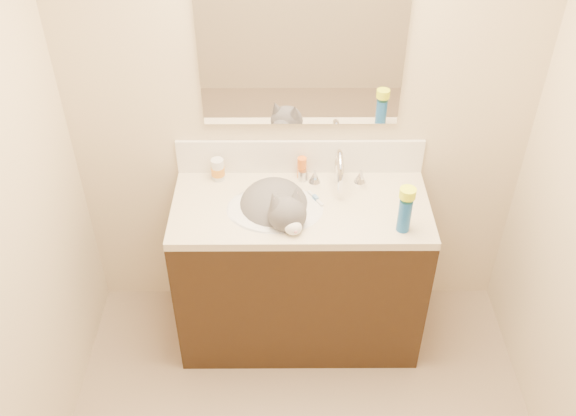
{
  "coord_description": "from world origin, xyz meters",
  "views": [
    {
      "loc": [
        -0.07,
        -1.35,
        2.71
      ],
      "look_at": [
        -0.06,
        0.92,
        0.88
      ],
      "focal_mm": 40.0,
      "sensor_mm": 36.0,
      "label": 1
    }
  ],
  "objects_px": {
    "pill_bottle": "(218,169)",
    "amber_bottle": "(302,168)",
    "cat": "(277,210)",
    "silver_jar": "(303,175)",
    "basin": "(275,220)",
    "faucet": "(339,172)",
    "vanity_cabinet": "(300,274)",
    "spray_can": "(404,215)"
  },
  "relations": [
    {
      "from": "basin",
      "to": "amber_bottle",
      "type": "bearing_deg",
      "value": 62.63
    },
    {
      "from": "vanity_cabinet",
      "to": "silver_jar",
      "type": "height_order",
      "value": "silver_jar"
    },
    {
      "from": "basin",
      "to": "pill_bottle",
      "type": "height_order",
      "value": "pill_bottle"
    },
    {
      "from": "silver_jar",
      "to": "amber_bottle",
      "type": "relative_size",
      "value": 0.49
    },
    {
      "from": "amber_bottle",
      "to": "silver_jar",
      "type": "bearing_deg",
      "value": -75.34
    },
    {
      "from": "faucet",
      "to": "silver_jar",
      "type": "height_order",
      "value": "faucet"
    },
    {
      "from": "vanity_cabinet",
      "to": "faucet",
      "type": "bearing_deg",
      "value": 37.29
    },
    {
      "from": "silver_jar",
      "to": "amber_bottle",
      "type": "distance_m",
      "value": 0.04
    },
    {
      "from": "vanity_cabinet",
      "to": "silver_jar",
      "type": "relative_size",
      "value": 21.92
    },
    {
      "from": "silver_jar",
      "to": "basin",
      "type": "bearing_deg",
      "value": -120.69
    },
    {
      "from": "cat",
      "to": "spray_can",
      "type": "xyz_separation_m",
      "value": [
        0.56,
        -0.16,
        0.1
      ]
    },
    {
      "from": "faucet",
      "to": "spray_can",
      "type": "relative_size",
      "value": 1.74
    },
    {
      "from": "cat",
      "to": "silver_jar",
      "type": "bearing_deg",
      "value": 37.75
    },
    {
      "from": "basin",
      "to": "spray_can",
      "type": "height_order",
      "value": "spray_can"
    },
    {
      "from": "vanity_cabinet",
      "to": "cat",
      "type": "relative_size",
      "value": 2.4
    },
    {
      "from": "cat",
      "to": "pill_bottle",
      "type": "bearing_deg",
      "value": 120.9
    },
    {
      "from": "silver_jar",
      "to": "cat",
      "type": "bearing_deg",
      "value": -120.72
    },
    {
      "from": "pill_bottle",
      "to": "amber_bottle",
      "type": "height_order",
      "value": "same"
    },
    {
      "from": "cat",
      "to": "basin",
      "type": "bearing_deg",
      "value": -141.83
    },
    {
      "from": "cat",
      "to": "silver_jar",
      "type": "height_order",
      "value": "cat"
    },
    {
      "from": "amber_bottle",
      "to": "basin",
      "type": "bearing_deg",
      "value": -117.37
    },
    {
      "from": "cat",
      "to": "amber_bottle",
      "type": "xyz_separation_m",
      "value": [
        0.12,
        0.23,
        0.07
      ]
    },
    {
      "from": "basin",
      "to": "cat",
      "type": "distance_m",
      "value": 0.06
    },
    {
      "from": "basin",
      "to": "faucet",
      "type": "relative_size",
      "value": 1.61
    },
    {
      "from": "vanity_cabinet",
      "to": "amber_bottle",
      "type": "relative_size",
      "value": 10.76
    },
    {
      "from": "cat",
      "to": "silver_jar",
      "type": "xyz_separation_m",
      "value": [
        0.13,
        0.21,
        0.04
      ]
    },
    {
      "from": "faucet",
      "to": "silver_jar",
      "type": "bearing_deg",
      "value": 160.34
    },
    {
      "from": "basin",
      "to": "silver_jar",
      "type": "xyz_separation_m",
      "value": [
        0.13,
        0.23,
        0.1
      ]
    },
    {
      "from": "vanity_cabinet",
      "to": "amber_bottle",
      "type": "distance_m",
      "value": 0.55
    },
    {
      "from": "basin",
      "to": "vanity_cabinet",
      "type": "bearing_deg",
      "value": 14.04
    },
    {
      "from": "vanity_cabinet",
      "to": "faucet",
      "type": "distance_m",
      "value": 0.58
    },
    {
      "from": "basin",
      "to": "cat",
      "type": "xyz_separation_m",
      "value": [
        0.01,
        0.01,
        0.05
      ]
    },
    {
      "from": "faucet",
      "to": "spray_can",
      "type": "xyz_separation_m",
      "value": [
        0.27,
        -0.31,
        -0.01
      ]
    },
    {
      "from": "vanity_cabinet",
      "to": "amber_bottle",
      "type": "xyz_separation_m",
      "value": [
        0.01,
        0.22,
        0.51
      ]
    },
    {
      "from": "vanity_cabinet",
      "to": "faucet",
      "type": "xyz_separation_m",
      "value": [
        0.18,
        0.14,
        0.54
      ]
    },
    {
      "from": "vanity_cabinet",
      "to": "cat",
      "type": "xyz_separation_m",
      "value": [
        -0.11,
        -0.02,
        0.43
      ]
    },
    {
      "from": "basin",
      "to": "pill_bottle",
      "type": "bearing_deg",
      "value": 139.87
    },
    {
      "from": "pill_bottle",
      "to": "spray_can",
      "type": "relative_size",
      "value": 0.7
    },
    {
      "from": "basin",
      "to": "amber_bottle",
      "type": "relative_size",
      "value": 4.04
    },
    {
      "from": "cat",
      "to": "silver_jar",
      "type": "distance_m",
      "value": 0.25
    },
    {
      "from": "amber_bottle",
      "to": "spray_can",
      "type": "height_order",
      "value": "spray_can"
    },
    {
      "from": "faucet",
      "to": "silver_jar",
      "type": "distance_m",
      "value": 0.19
    }
  ]
}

